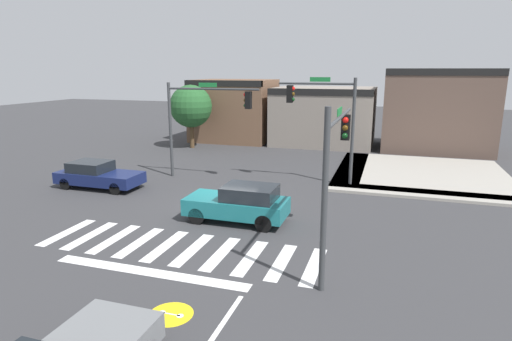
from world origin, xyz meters
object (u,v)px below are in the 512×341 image
object	(u,v)px
traffic_signal_southeast	(336,153)
traffic_signal_northeast	(325,111)
traffic_signal_northwest	(204,112)
car_teal	(240,203)
car_navy	(98,175)
roadside_tree	(191,106)

from	to	relation	value
traffic_signal_southeast	traffic_signal_northeast	bearing A→B (deg)	10.80
traffic_signal_southeast	traffic_signal_northeast	world-z (taller)	traffic_signal_northeast
traffic_signal_northwest	traffic_signal_northeast	size ratio (longest dim) A/B	0.95
traffic_signal_northeast	car_teal	world-z (taller)	traffic_signal_northeast
traffic_signal_southeast	car_navy	distance (m)	14.63
traffic_signal_southeast	roadside_tree	bearing A→B (deg)	38.18
traffic_signal_northwest	car_navy	size ratio (longest dim) A/B	1.21
car_teal	roadside_tree	distance (m)	18.24
car_navy	traffic_signal_northwest	bearing A→B (deg)	36.86
traffic_signal_northwest	traffic_signal_southeast	size ratio (longest dim) A/B	0.93
traffic_signal_southeast	roadside_tree	world-z (taller)	traffic_signal_southeast
traffic_signal_northeast	roadside_tree	size ratio (longest dim) A/B	1.15
traffic_signal_southeast	car_navy	bearing A→B (deg)	69.25
traffic_signal_northeast	car_teal	distance (m)	8.17
car_teal	car_navy	world-z (taller)	car_teal
car_navy	roadside_tree	world-z (taller)	roadside_tree
car_navy	traffic_signal_southeast	bearing A→B (deg)	-20.75
car_navy	roadside_tree	xyz separation A→B (m)	(-0.51, 12.61, 2.66)
traffic_signal_northwest	traffic_signal_southeast	bearing A→B (deg)	-45.05
traffic_signal_northeast	car_teal	xyz separation A→B (m)	(-2.40, -7.09, -3.27)
car_teal	car_navy	xyz separation A→B (m)	(-9.18, 2.63, -0.10)
car_teal	roadside_tree	xyz separation A→B (m)	(-9.69, 15.24, 2.57)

